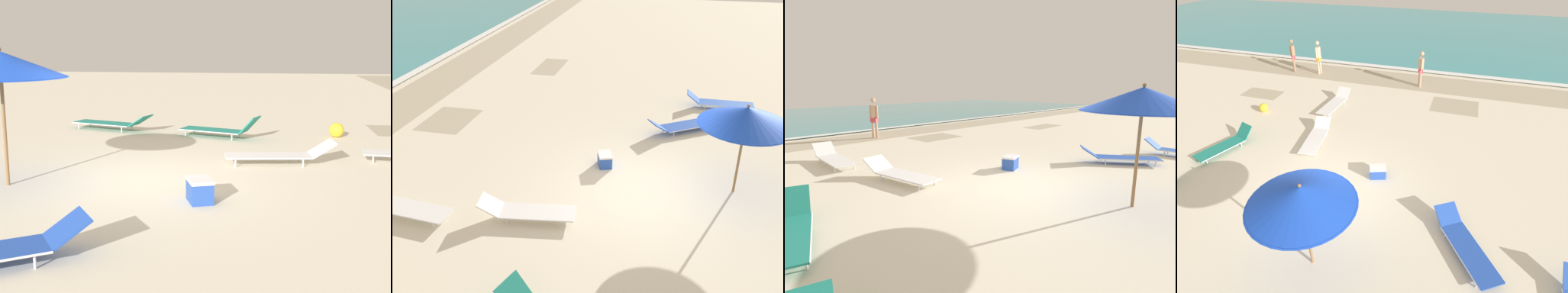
# 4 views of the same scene
# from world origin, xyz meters

# --- Properties ---
(ground_plane) EXTENTS (60.00, 60.00, 0.16)m
(ground_plane) POSITION_xyz_m (0.00, 0.01, -0.08)
(ground_plane) COLOR beige
(beach_umbrella) EXTENTS (2.21, 2.21, 2.34)m
(beach_umbrella) POSITION_xyz_m (0.49, -2.12, 2.05)
(beach_umbrella) COLOR olive
(beach_umbrella) RESTS_ON ground_plane
(sun_lounger_beside_umbrella) EXTENTS (0.78, 2.25, 0.53)m
(sun_lounger_beside_umbrella) POSITION_xyz_m (-2.15, 5.36, 0.21)
(sun_lounger_beside_umbrella) COLOR white
(sun_lounger_beside_umbrella) RESTS_ON ground_plane
(sun_lounger_near_water_right) EXTENTS (1.74, 2.19, 0.48)m
(sun_lounger_near_water_right) POSITION_xyz_m (3.78, -0.74, 0.20)
(sun_lounger_near_water_right) COLOR blue
(sun_lounger_near_water_right) RESTS_ON ground_plane
(sun_lounger_mid_beach_solo) EXTENTS (0.64, 2.35, 0.52)m
(sun_lounger_mid_beach_solo) POSITION_xyz_m (6.05, -2.00, 0.21)
(sun_lounger_mid_beach_solo) COLOR blue
(sun_lounger_mid_beach_solo) RESTS_ON ground_plane
(sun_lounger_mid_beach_pair_a) EXTENTS (0.91, 2.24, 0.48)m
(sun_lounger_mid_beach_pair_a) POSITION_xyz_m (-1.68, 2.54, 0.21)
(sun_lounger_mid_beach_pair_a) COLOR white
(sun_lounger_mid_beach_pair_a) RESTS_ON ground_plane
(cooler_box) EXTENTS (0.59, 0.50, 0.37)m
(cooler_box) POSITION_xyz_m (1.05, 1.27, 0.19)
(cooler_box) COLOR blue
(cooler_box) RESTS_ON ground_plane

